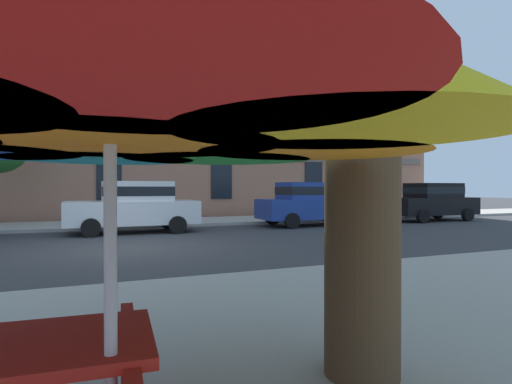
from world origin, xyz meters
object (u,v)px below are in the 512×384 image
at_px(sedan_white, 135,205).
at_px(sedan_black, 432,201).
at_px(patio_umbrella, 110,97).
at_px(sedan_blue, 310,203).

xyz_separation_m(sedan_white, sedan_black, (13.59, 0.00, 0.00)).
bearing_deg(sedan_black, sedan_white, 180.00).
distance_m(sedan_white, sedan_black, 13.59).
bearing_deg(sedan_white, patio_umbrella, -96.53).
relative_size(sedan_blue, sedan_black, 1.00).
bearing_deg(sedan_white, sedan_blue, 0.00).
bearing_deg(patio_umbrella, sedan_white, 83.47).
distance_m(sedan_white, sedan_blue, 6.99).
relative_size(sedan_white, sedan_black, 1.00).
bearing_deg(sedan_black, patio_umbrella, -139.84).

